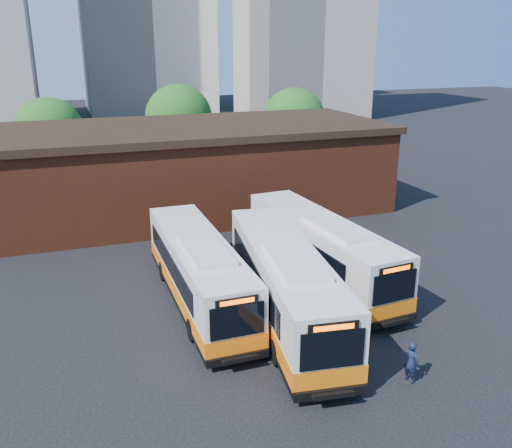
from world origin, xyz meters
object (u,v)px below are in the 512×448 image
object	(u,v)px
bus_mideast	(285,286)
transit_worker	(411,362)
bus_midwest	(199,273)
bus_east	(321,251)

from	to	relation	value
bus_mideast	transit_worker	size ratio (longest dim) A/B	8.19
bus_mideast	transit_worker	distance (m)	6.67
bus_midwest	bus_mideast	bearing A→B (deg)	-42.01
bus_mideast	bus_east	distance (m)	4.99
bus_east	transit_worker	bearing A→B (deg)	-100.29
bus_mideast	bus_east	world-z (taller)	bus_mideast
bus_east	bus_mideast	bearing A→B (deg)	-139.71
bus_midwest	bus_east	distance (m)	6.83
bus_midwest	transit_worker	world-z (taller)	bus_midwest
bus_midwest	bus_mideast	size ratio (longest dim) A/B	0.93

